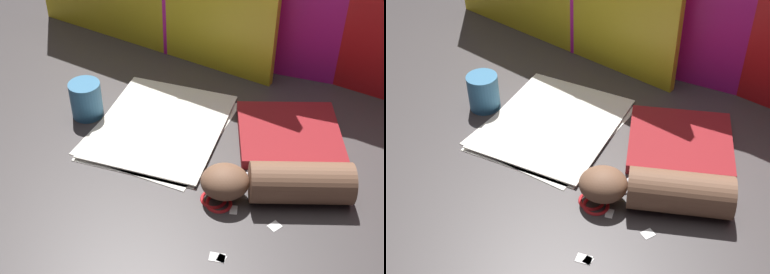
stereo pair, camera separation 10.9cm
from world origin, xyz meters
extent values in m
plane|color=#3D3838|center=(0.00, 0.00, 0.00)|extent=(6.00, 6.00, 0.00)
cube|color=red|center=(0.29, 0.39, 0.21)|extent=(0.84, 0.16, 0.43)
cube|color=white|center=(-0.10, 0.07, 0.00)|extent=(0.29, 0.34, 0.00)
cube|color=white|center=(-0.09, 0.07, 0.00)|extent=(0.29, 0.33, 0.00)
cube|color=white|center=(-0.09, 0.07, 0.01)|extent=(0.29, 0.33, 0.00)
cube|color=maroon|center=(0.19, 0.14, 0.01)|extent=(0.28, 0.27, 0.02)
sphere|color=silver|center=(0.12, -0.07, 0.00)|extent=(0.01, 0.01, 0.01)
cylinder|color=silver|center=(0.13, -0.01, 0.00)|extent=(0.04, 0.12, 0.01)
torus|color=red|center=(0.11, -0.10, 0.00)|extent=(0.06, 0.06, 0.01)
cylinder|color=silver|center=(0.16, -0.03, 0.00)|extent=(0.09, 0.10, 0.01)
torus|color=red|center=(0.09, -0.10, 0.00)|extent=(0.07, 0.07, 0.01)
cylinder|color=brown|center=(0.25, -0.03, 0.04)|extent=(0.21, 0.14, 0.08)
ellipsoid|color=brown|center=(0.11, -0.08, 0.04)|extent=(0.12, 0.11, 0.06)
cube|color=white|center=(0.15, -0.22, 0.00)|extent=(0.03, 0.02, 0.00)
cube|color=white|center=(0.14, -0.11, 0.00)|extent=(0.02, 0.03, 0.00)
cube|color=white|center=(0.22, -0.12, 0.00)|extent=(0.03, 0.03, 0.00)
cube|color=white|center=(0.16, -0.22, 0.00)|extent=(0.02, 0.02, 0.00)
cylinder|color=teal|center=(-0.27, 0.05, 0.04)|extent=(0.07, 0.07, 0.09)
camera|label=1|loc=(0.32, -0.78, 0.76)|focal=50.00mm
camera|label=2|loc=(0.42, -0.73, 0.76)|focal=50.00mm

